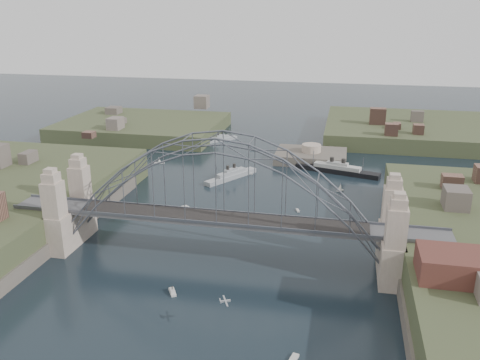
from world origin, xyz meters
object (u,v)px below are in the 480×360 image
object	(u,v)px
naval_cruiser_near	(231,176)
bridge	(220,198)
naval_cruiser_far	(220,139)
fort_island	(311,162)
ocean_liner	(337,170)

from	to	relation	value
naval_cruiser_near	bridge	bearing A→B (deg)	-79.44
bridge	naval_cruiser_far	distance (m)	91.96
fort_island	ocean_liner	xyz separation A→B (m)	(8.52, -10.86, 1.29)
fort_island	naval_cruiser_near	distance (m)	30.75
naval_cruiser_near	ocean_liner	distance (m)	31.61
bridge	fort_island	distance (m)	72.14
naval_cruiser_far	ocean_liner	distance (m)	51.85
naval_cruiser_far	ocean_liner	world-z (taller)	ocean_liner
naval_cruiser_near	ocean_liner	bearing A→B (deg)	21.77
fort_island	bridge	bearing A→B (deg)	-99.73
naval_cruiser_near	ocean_liner	xyz separation A→B (m)	(29.36, 11.72, 0.08)
bridge	ocean_liner	distance (m)	63.62
naval_cruiser_near	naval_cruiser_far	xyz separation A→B (m)	(-13.39, 41.06, -0.15)
naval_cruiser_near	naval_cruiser_far	size ratio (longest dim) A/B	1.52
bridge	naval_cruiser_near	distance (m)	49.57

